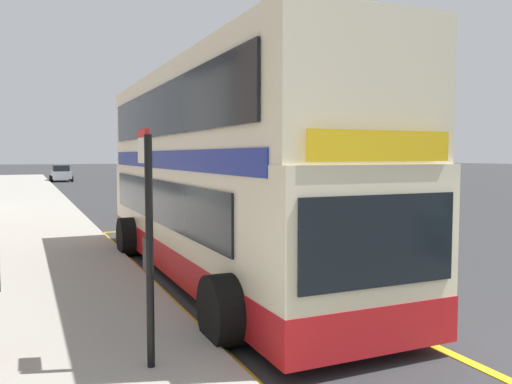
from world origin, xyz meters
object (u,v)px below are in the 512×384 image
double_decker_bus (218,181)px  parked_car_silver_across (61,173)px  parked_car_grey_distant (162,175)px  bus_stop_sign (148,228)px

double_decker_bus → parked_car_silver_across: size_ratio=2.67×
parked_car_silver_across → parked_car_grey_distant: size_ratio=1.00×
bus_stop_sign → parked_car_grey_distant: 41.64m
parked_car_silver_across → parked_car_grey_distant: same height
double_decker_bus → bus_stop_sign: double_decker_bus is taller
parked_car_silver_across → parked_car_grey_distant: 12.23m
bus_stop_sign → parked_car_silver_across: size_ratio=0.66×
bus_stop_sign → parked_car_silver_across: bus_stop_sign is taller
double_decker_bus → parked_car_grey_distant: bearing=78.1°
double_decker_bus → bus_stop_sign: (-2.51, -4.55, -0.30)m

